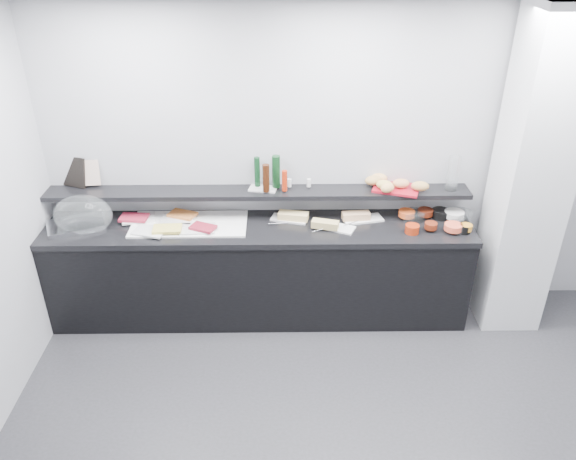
{
  "coord_description": "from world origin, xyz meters",
  "views": [
    {
      "loc": [
        -0.5,
        -2.45,
        3.18
      ],
      "look_at": [
        -0.45,
        1.45,
        1.0
      ],
      "focal_mm": 35.0,
      "sensor_mm": 36.0,
      "label": 1
    }
  ],
  "objects_px": {
    "cloche_base": "(75,225)",
    "sandwich_plate_mid": "(335,227)",
    "condiment_tray": "(263,188)",
    "framed_print": "(74,172)",
    "carafe": "(453,173)",
    "bread_tray": "(396,188)"
  },
  "relations": [
    {
      "from": "cloche_base",
      "to": "framed_print",
      "type": "bearing_deg",
      "value": 73.71
    },
    {
      "from": "framed_print",
      "to": "bread_tray",
      "type": "distance_m",
      "value": 2.75
    },
    {
      "from": "sandwich_plate_mid",
      "to": "carafe",
      "type": "xyz_separation_m",
      "value": [
        1.0,
        0.21,
        0.39
      ]
    },
    {
      "from": "cloche_base",
      "to": "framed_print",
      "type": "relative_size",
      "value": 1.73
    },
    {
      "from": "cloche_base",
      "to": "sandwich_plate_mid",
      "type": "xyz_separation_m",
      "value": [
        2.18,
        -0.04,
        -0.01
      ]
    },
    {
      "from": "sandwich_plate_mid",
      "to": "condiment_tray",
      "type": "xyz_separation_m",
      "value": [
        -0.6,
        0.24,
        0.25
      ]
    },
    {
      "from": "sandwich_plate_mid",
      "to": "bread_tray",
      "type": "relative_size",
      "value": 0.89
    },
    {
      "from": "condiment_tray",
      "to": "framed_print",
      "type": "bearing_deg",
      "value": -171.82
    },
    {
      "from": "framed_print",
      "to": "condiment_tray",
      "type": "height_order",
      "value": "framed_print"
    },
    {
      "from": "cloche_base",
      "to": "condiment_tray",
      "type": "height_order",
      "value": "condiment_tray"
    },
    {
      "from": "framed_print",
      "to": "carafe",
      "type": "xyz_separation_m",
      "value": [
        3.21,
        -0.12,
        0.02
      ]
    },
    {
      "from": "sandwich_plate_mid",
      "to": "framed_print",
      "type": "height_order",
      "value": "framed_print"
    },
    {
      "from": "bread_tray",
      "to": "framed_print",
      "type": "bearing_deg",
      "value": -163.85
    },
    {
      "from": "carafe",
      "to": "bread_tray",
      "type": "bearing_deg",
      "value": 178.7
    },
    {
      "from": "cloche_base",
      "to": "sandwich_plate_mid",
      "type": "bearing_deg",
      "value": -24.82
    },
    {
      "from": "sandwich_plate_mid",
      "to": "framed_print",
      "type": "bearing_deg",
      "value": -163.7
    },
    {
      "from": "framed_print",
      "to": "cloche_base",
      "type": "bearing_deg",
      "value": -59.81
    },
    {
      "from": "framed_print",
      "to": "condiment_tray",
      "type": "distance_m",
      "value": 1.62
    },
    {
      "from": "cloche_base",
      "to": "condiment_tray",
      "type": "bearing_deg",
      "value": -16.62
    },
    {
      "from": "cloche_base",
      "to": "sandwich_plate_mid",
      "type": "height_order",
      "value": "cloche_base"
    },
    {
      "from": "sandwich_plate_mid",
      "to": "carafe",
      "type": "height_order",
      "value": "carafe"
    },
    {
      "from": "framed_print",
      "to": "carafe",
      "type": "relative_size",
      "value": 0.87
    }
  ]
}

